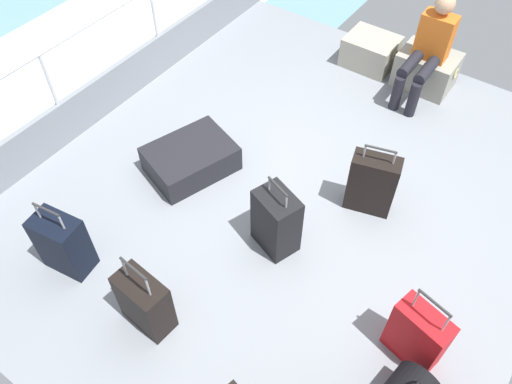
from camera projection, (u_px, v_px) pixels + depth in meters
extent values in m
cube|color=gray|center=(290.00, 192.00, 4.72)|extent=(4.40, 5.20, 0.06)
cube|color=gray|center=(116.00, 86.00, 5.33)|extent=(0.06, 5.20, 0.45)
cylinder|color=silver|center=(56.00, 100.00, 4.75)|extent=(0.04, 0.04, 1.00)
cylinder|color=silver|center=(157.00, 32.00, 5.49)|extent=(0.04, 0.04, 1.00)
cylinder|color=silver|center=(98.00, 18.00, 4.74)|extent=(0.04, 4.16, 0.04)
cube|color=white|center=(42.00, 81.00, 6.29)|extent=(2.40, 7.28, 0.01)
cube|color=#9E9989|center=(370.00, 51.00, 5.82)|extent=(0.56, 0.47, 0.34)
torus|color=tan|center=(349.00, 38.00, 5.87)|extent=(0.02, 0.12, 0.12)
torus|color=tan|center=(395.00, 55.00, 5.66)|extent=(0.02, 0.12, 0.12)
cube|color=gray|center=(426.00, 70.00, 5.55)|extent=(0.61, 0.46, 0.39)
torus|color=tan|center=(401.00, 54.00, 5.61)|extent=(0.02, 0.12, 0.12)
torus|color=tan|center=(456.00, 74.00, 5.38)|extent=(0.02, 0.12, 0.12)
cube|color=orange|center=(435.00, 37.00, 5.19)|extent=(0.34, 0.20, 0.48)
sphere|color=tan|center=(445.00, 4.00, 4.92)|extent=(0.20, 0.20, 0.20)
cylinder|color=black|center=(427.00, 71.00, 5.15)|extent=(0.12, 0.40, 0.12)
cylinder|color=black|center=(413.00, 99.00, 5.23)|extent=(0.11, 0.11, 0.39)
cylinder|color=black|center=(410.00, 64.00, 5.22)|extent=(0.12, 0.40, 0.12)
cylinder|color=black|center=(397.00, 93.00, 5.30)|extent=(0.11, 0.11, 0.39)
cube|color=black|center=(145.00, 302.00, 3.67)|extent=(0.42, 0.25, 0.51)
cylinder|color=#A5A8AD|center=(124.00, 267.00, 3.45)|extent=(0.02, 0.02, 0.21)
cylinder|color=#A5A8AD|center=(148.00, 287.00, 3.35)|extent=(0.02, 0.02, 0.21)
cylinder|color=#2D2D2D|center=(133.00, 268.00, 3.32)|extent=(0.26, 0.04, 0.02)
cube|color=white|center=(155.00, 286.00, 3.66)|extent=(0.05, 0.01, 0.08)
cube|color=black|center=(276.00, 221.00, 4.10)|extent=(0.42, 0.36, 0.59)
cylinder|color=#A5A8AD|center=(269.00, 184.00, 3.88)|extent=(0.02, 0.02, 0.13)
cylinder|color=#A5A8AD|center=(286.00, 202.00, 3.77)|extent=(0.02, 0.02, 0.13)
cylinder|color=#2D2D2D|center=(278.00, 187.00, 3.77)|extent=(0.23, 0.10, 0.02)
cube|color=green|center=(290.00, 202.00, 4.04)|extent=(0.05, 0.02, 0.08)
cube|color=black|center=(63.00, 244.00, 3.98)|extent=(0.41, 0.29, 0.55)
cylinder|color=#A5A8AD|center=(37.00, 211.00, 3.74)|extent=(0.02, 0.02, 0.16)
cylinder|color=#A5A8AD|center=(61.00, 222.00, 3.68)|extent=(0.02, 0.02, 0.16)
cylinder|color=#2D2D2D|center=(46.00, 209.00, 3.65)|extent=(0.25, 0.05, 0.02)
cube|color=silver|center=(70.00, 224.00, 3.97)|extent=(0.05, 0.01, 0.08)
cube|color=black|center=(372.00, 184.00, 4.36)|extent=(0.44, 0.30, 0.58)
cylinder|color=#A5A8AD|center=(365.00, 151.00, 4.11)|extent=(0.02, 0.02, 0.13)
cylinder|color=#A5A8AD|center=(395.00, 158.00, 4.06)|extent=(0.02, 0.02, 0.13)
cylinder|color=#2D2D2D|center=(381.00, 149.00, 4.04)|extent=(0.26, 0.09, 0.02)
cube|color=green|center=(375.00, 172.00, 4.39)|extent=(0.05, 0.02, 0.08)
cube|color=red|center=(417.00, 335.00, 3.50)|extent=(0.42, 0.28, 0.54)
cylinder|color=#A5A8AD|center=(416.00, 298.00, 3.28)|extent=(0.02, 0.02, 0.19)
cylinder|color=#A5A8AD|center=(446.00, 323.00, 3.16)|extent=(0.02, 0.02, 0.19)
cylinder|color=#2D2D2D|center=(435.00, 303.00, 3.15)|extent=(0.25, 0.08, 0.02)
cube|color=white|center=(430.00, 320.00, 3.47)|extent=(0.05, 0.02, 0.08)
cube|color=black|center=(191.00, 159.00, 4.77)|extent=(0.79, 0.92, 0.27)
cube|color=silver|center=(226.00, 139.00, 4.90)|extent=(0.05, 0.02, 0.08)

